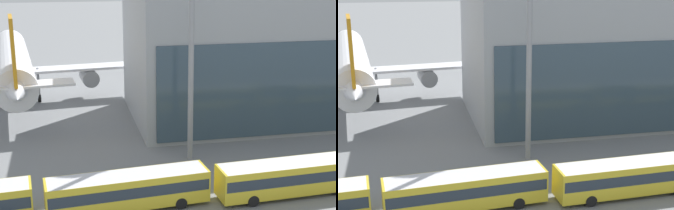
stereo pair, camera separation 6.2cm
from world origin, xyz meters
TOP-DOWN VIEW (x-y plane):
  - airliner_at_gate_near at (-18.04, 46.03)m, footprint 38.01×40.81m
  - shuttle_bus_1 at (-6.44, 10.26)m, footprint 13.60×3.88m
  - shuttle_bus_2 at (7.90, 10.01)m, footprint 13.54×3.46m
  - lane_stripe_0 at (-8.40, 14.74)m, footprint 6.14×1.04m

SIDE VIEW (x-z plane):
  - lane_stripe_0 at x=-8.40m, z-range 0.00..0.01m
  - shuttle_bus_1 at x=-6.44m, z-range 0.28..3.33m
  - shuttle_bus_2 at x=7.90m, z-range 0.28..3.33m
  - airliner_at_gate_near at x=-18.04m, z-range -1.47..12.43m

